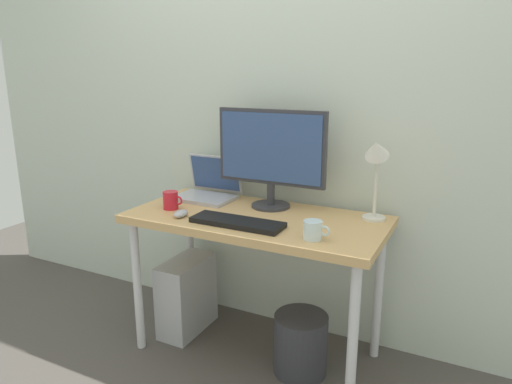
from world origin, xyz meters
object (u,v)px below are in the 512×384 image
wastebasket (301,344)px  desk_lamp (376,161)px  desk (256,231)px  mouse (181,214)px  monitor (271,153)px  computer_tower (187,295)px  coffee_mug (171,200)px  glass_cup (313,230)px  keyboard (237,222)px  laptop (209,187)px

wastebasket → desk_lamp: bearing=41.2°
desk → mouse: mouse is taller
monitor → wastebasket: size_ratio=1.94×
monitor → desk_lamp: bearing=0.1°
computer_tower → wastebasket: bearing=-6.0°
desk → computer_tower: desk is taller
mouse → coffee_mug: size_ratio=0.80×
desk → wastebasket: desk is taller
mouse → computer_tower: bearing=123.0°
glass_cup → keyboard: bearing=176.6°
mouse → desk_lamp: bearing=22.6°
glass_cup → desk: bearing=153.0°
wastebasket → computer_tower: bearing=174.0°
monitor → keyboard: monitor is taller
desk_lamp → glass_cup: bearing=-115.3°
mouse → computer_tower: (-0.13, 0.20, -0.56)m
glass_cup → computer_tower: glass_cup is taller
mouse → glass_cup: 0.68m
mouse → computer_tower: 0.60m
keyboard → wastebasket: size_ratio=1.47×
monitor → wastebasket: bearing=-39.8°
monitor → computer_tower: (-0.45, -0.15, -0.82)m
keyboard → glass_cup: glass_cup is taller
glass_cup → wastebasket: 0.66m
monitor → glass_cup: 0.56m
coffee_mug → keyboard: bearing=-9.4°
monitor → mouse: (-0.32, -0.35, -0.27)m
laptop → wastebasket: (0.66, -0.24, -0.66)m
coffee_mug → desk_lamp: bearing=15.1°
coffee_mug → wastebasket: coffee_mug is taller
glass_cup → computer_tower: bearing=165.8°
monitor → laptop: monitor is taller
mouse → glass_cup: bearing=-0.2°
keyboard → glass_cup: 0.38m
computer_tower → wastebasket: (0.72, -0.08, -0.06)m
laptop → computer_tower: bearing=-110.1°
coffee_mug → computer_tower: size_ratio=0.27×
keyboard → mouse: (-0.30, -0.02, 0.01)m
mouse → glass_cup: (0.68, -0.00, 0.02)m
laptop → glass_cup: laptop is taller
coffee_mug → desk: bearing=11.7°
desk → monitor: (0.00, 0.17, 0.36)m
keyboard → wastebasket: keyboard is taller
mouse → wastebasket: size_ratio=0.30×
wastebasket → coffee_mug: bearing=-177.1°
desk → keyboard: size_ratio=2.85×
coffee_mug → wastebasket: 0.96m
desk_lamp → coffee_mug: 1.03m
monitor → keyboard: size_ratio=1.32×
desk → computer_tower: 0.64m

